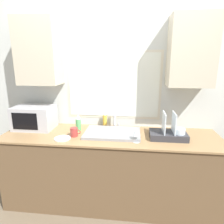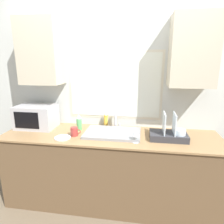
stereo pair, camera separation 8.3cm
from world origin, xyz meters
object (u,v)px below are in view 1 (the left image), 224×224
dish_rack (169,133)px  mug_near_sink (74,132)px  faucet (115,119)px  spray_bottle (78,123)px  soap_bottle (105,121)px  microwave (34,117)px  wine_glass (137,133)px

dish_rack → mug_near_sink: dish_rack is taller
dish_rack → mug_near_sink: (-1.05, -0.06, -0.01)m
faucet → spray_bottle: 0.46m
spray_bottle → soap_bottle: (0.30, 0.18, -0.01)m
microwave → spray_bottle: size_ratio=2.34×
faucet → microwave: size_ratio=0.45×
microwave → dish_rack: size_ratio=1.18×
dish_rack → soap_bottle: bearing=158.1°
soap_bottle → dish_rack: bearing=-21.9°
microwave → mug_near_sink: size_ratio=3.99×
spray_bottle → wine_glass: 0.75m
spray_bottle → soap_bottle: size_ratio=1.09×
microwave → spray_bottle: microwave is taller
spray_bottle → mug_near_sink: bearing=-89.2°
dish_rack → mug_near_sink: 1.06m
spray_bottle → mug_near_sink: 0.19m
soap_bottle → mug_near_sink: (-0.30, -0.37, -0.03)m
dish_rack → spray_bottle: bearing=173.3°
faucet → wine_glass: (0.27, -0.42, -0.02)m
dish_rack → spray_bottle: size_ratio=1.99×
soap_bottle → faucet: bearing=-13.2°
spray_bottle → soap_bottle: 0.35m
faucet → wine_glass: bearing=-57.3°
soap_bottle → wine_glass: bearing=-48.3°
faucet → spray_bottle: faucet is taller
dish_rack → faucet: bearing=156.4°
faucet → soap_bottle: faucet is taller
dish_rack → soap_bottle: 0.82m
spray_bottle → wine_glass: spray_bottle is taller
faucet → wine_glass: 0.50m
faucet → mug_near_sink: (-0.43, -0.34, -0.07)m
dish_rack → mug_near_sink: size_ratio=3.38×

